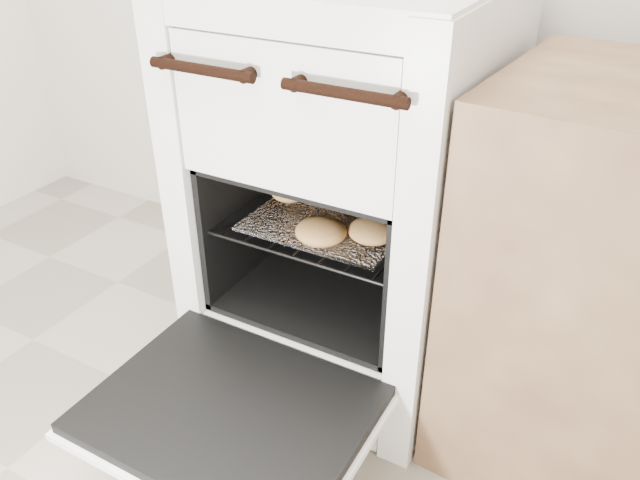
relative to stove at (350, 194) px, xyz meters
The scene contains 5 objects.
stove is the anchor object (origin of this frame).
oven_door 0.62m from the stove, 90.00° to the right, with size 0.59×0.46×0.04m.
oven_rack 0.08m from the stove, 90.00° to the right, with size 0.48×0.46×0.01m.
foil_sheet 0.10m from the stove, 90.00° to the right, with size 0.37×0.33×0.01m, color white.
baked_rolls 0.09m from the stove, 69.63° to the right, with size 0.41×0.35×0.05m.
Camera 1 is at (0.79, -0.16, 1.21)m, focal length 35.00 mm.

